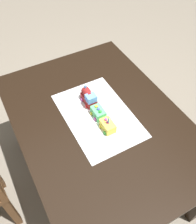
# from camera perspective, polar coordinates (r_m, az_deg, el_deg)

# --- Properties ---
(ground_plane) EXTENTS (8.00, 8.00, 0.00)m
(ground_plane) POSITION_cam_1_polar(r_m,az_deg,el_deg) (2.18, 0.22, -13.92)
(ground_plane) COLOR gray
(dining_table) EXTENTS (1.40, 1.00, 0.74)m
(dining_table) POSITION_cam_1_polar(r_m,az_deg,el_deg) (1.64, 0.28, -3.92)
(dining_table) COLOR black
(dining_table) RESTS_ON ground
(cake_board) EXTENTS (0.60, 0.40, 0.00)m
(cake_board) POSITION_cam_1_polar(r_m,az_deg,el_deg) (1.57, 0.00, -0.76)
(cake_board) COLOR silver
(cake_board) RESTS_ON dining_table
(cake_locomotive) EXTENTS (0.14, 0.08, 0.12)m
(cake_locomotive) POSITION_cam_1_polar(r_m,az_deg,el_deg) (1.61, -2.14, 3.38)
(cake_locomotive) COLOR maroon
(cake_locomotive) RESTS_ON cake_board
(cake_car_hopper_mint_green) EXTENTS (0.10, 0.08, 0.07)m
(cake_car_hopper_mint_green) POSITION_cam_1_polar(r_m,az_deg,el_deg) (1.54, 0.06, -0.10)
(cake_car_hopper_mint_green) COLOR #59CC7A
(cake_car_hopper_mint_green) RESTS_ON cake_board
(cake_car_flatbed_lemon) EXTENTS (0.10, 0.08, 0.07)m
(cake_car_flatbed_lemon) POSITION_cam_1_polar(r_m,az_deg,el_deg) (1.48, 2.24, -3.16)
(cake_car_flatbed_lemon) COLOR #F4E04C
(cake_car_flatbed_lemon) RESTS_ON cake_board
(birthday_candle) EXTENTS (0.01, 0.01, 0.05)m
(birthday_candle) POSITION_cam_1_polar(r_m,az_deg,el_deg) (1.42, 2.48, -1.73)
(birthday_candle) COLOR #4CA5E5
(birthday_candle) RESTS_ON cake_car_flatbed_lemon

